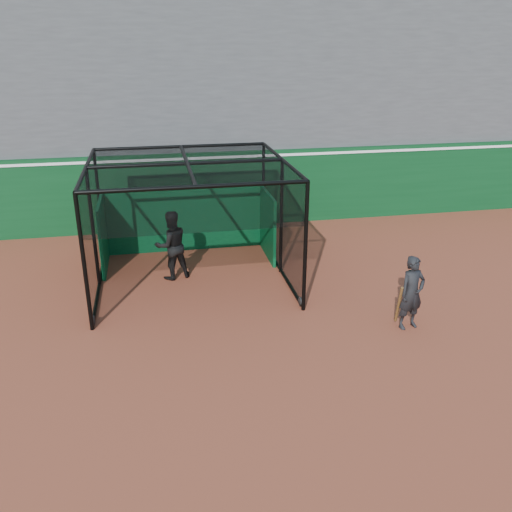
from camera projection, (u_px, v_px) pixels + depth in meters
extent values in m
plane|color=brown|center=(261.00, 360.00, 10.70)|extent=(120.00, 120.00, 0.00)
cube|color=#0A3C1A|center=(210.00, 189.00, 17.97)|extent=(50.00, 0.45, 2.50)
cube|color=white|center=(209.00, 156.00, 17.56)|extent=(50.00, 0.50, 0.08)
cube|color=#4C4C4F|center=(196.00, 96.00, 20.52)|extent=(50.00, 7.85, 7.75)
cube|color=#074723|center=(185.00, 219.00, 15.94)|extent=(4.65, 0.10, 1.90)
cylinder|color=black|center=(93.00, 321.00, 11.96)|extent=(0.08, 0.22, 0.22)
cylinder|color=black|center=(301.00, 302.00, 12.81)|extent=(0.08, 0.22, 0.22)
cylinder|color=black|center=(104.00, 253.00, 15.75)|extent=(0.08, 0.22, 0.22)
cylinder|color=black|center=(265.00, 242.00, 16.61)|extent=(0.08, 0.22, 0.22)
imported|color=black|center=(171.00, 245.00, 14.05)|extent=(1.06, 0.93, 1.84)
imported|color=black|center=(412.00, 293.00, 11.61)|extent=(0.68, 0.52, 1.66)
cylinder|color=#593819|center=(399.00, 304.00, 11.72)|extent=(0.15, 0.37, 0.97)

